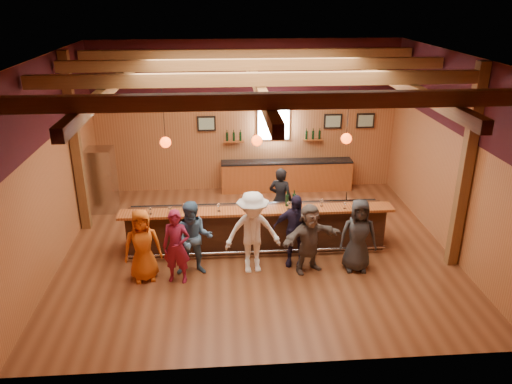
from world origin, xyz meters
TOP-DOWN VIEW (x-y plane):
  - room at (0.00, 0.06)m, footprint 9.04×9.00m
  - bar_counter at (0.02, 0.15)m, footprint 6.30×1.07m
  - back_bar_cabinet at (1.20, 3.72)m, footprint 4.00×0.52m
  - window at (0.80, 3.95)m, footprint 0.95×0.09m
  - framed_pictures at (1.67, 3.94)m, footprint 5.35×0.05m
  - wine_shelves at (0.80, 3.88)m, footprint 3.00×0.18m
  - pendant_lights at (0.00, 0.00)m, footprint 4.24×0.24m
  - stainless_fridge at (-4.10, 2.60)m, footprint 0.70×0.70m
  - customer_orange at (-2.50, -1.15)m, footprint 0.87×0.65m
  - customer_redvest at (-1.78, -1.28)m, footprint 0.66×0.51m
  - customer_denim at (-1.43, -1.00)m, footprint 0.82×0.64m
  - customer_white at (-0.17, -0.99)m, footprint 1.27×0.80m
  - customer_navy at (0.78, -0.77)m, footprint 1.06×0.66m
  - customer_brown at (1.05, -1.07)m, footprint 1.53×1.00m
  - customer_dark at (2.12, -1.10)m, footprint 0.86×0.61m
  - bartender at (0.68, 1.01)m, footprint 0.72×0.62m
  - ice_bucket at (0.01, -0.18)m, footprint 0.20×0.20m
  - bottle_a at (0.70, -0.02)m, footprint 0.08×0.08m
  - bottle_b at (0.86, -0.02)m, footprint 0.08×0.08m
  - glass_a at (-2.41, -0.24)m, footprint 0.08×0.08m
  - glass_b at (-1.98, -0.23)m, footprint 0.07×0.07m
  - glass_c at (-1.67, -0.12)m, footprint 0.08×0.08m
  - glass_d at (-0.89, -0.20)m, footprint 0.08×0.08m
  - glass_e at (-0.23, -0.08)m, footprint 0.08×0.08m
  - glass_f at (0.71, -0.20)m, footprint 0.08×0.08m
  - glass_g at (1.50, -0.09)m, footprint 0.08×0.08m
  - glass_h at (2.01, -0.26)m, footprint 0.07×0.07m

SIDE VIEW (x-z plane):
  - back_bar_cabinet at x=1.20m, z-range 0.00..0.95m
  - bar_counter at x=0.02m, z-range -0.03..1.08m
  - customer_brown at x=1.05m, z-range 0.00..1.58m
  - customer_orange at x=-2.50m, z-range 0.00..1.60m
  - customer_redvest at x=-1.78m, z-range 0.00..1.63m
  - customer_dark at x=2.12m, z-range 0.00..1.66m
  - bartender at x=0.68m, z-range 0.00..1.68m
  - customer_denim at x=-1.43m, z-range 0.00..1.69m
  - customer_navy at x=0.78m, z-range 0.00..1.69m
  - stainless_fridge at x=-4.10m, z-range 0.00..1.80m
  - customer_white at x=-0.17m, z-range 0.00..1.87m
  - ice_bucket at x=0.01m, z-range 1.11..1.33m
  - glass_h at x=2.01m, z-range 1.14..1.30m
  - glass_b at x=-1.98m, z-range 1.14..1.30m
  - glass_a at x=-2.41m, z-range 1.15..1.32m
  - glass_e at x=-0.23m, z-range 1.15..1.33m
  - glass_f at x=0.71m, z-range 1.15..1.33m
  - glass_c at x=-1.67m, z-range 1.15..1.33m
  - glass_g at x=1.50m, z-range 1.15..1.33m
  - glass_d at x=-0.89m, z-range 1.15..1.34m
  - bottle_a at x=0.70m, z-range 1.07..1.44m
  - bottle_b at x=0.86m, z-range 1.07..1.45m
  - wine_shelves at x=0.80m, z-range 1.47..1.77m
  - window at x=0.80m, z-range 1.57..2.52m
  - framed_pictures at x=1.67m, z-range 1.88..2.33m
  - pendant_lights at x=0.00m, z-range 2.02..3.39m
  - room at x=0.00m, z-range 0.95..5.47m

